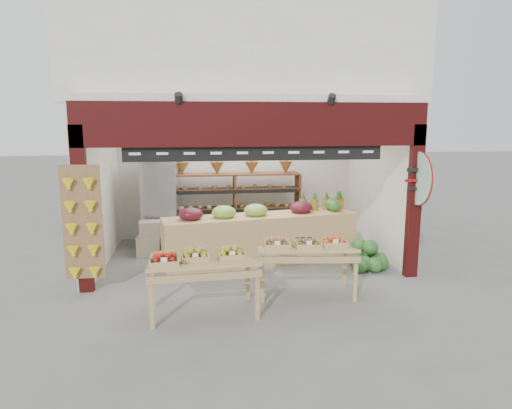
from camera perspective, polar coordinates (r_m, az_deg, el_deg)
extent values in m
plane|color=slate|center=(8.82, -0.92, -7.45)|extent=(60.00, 60.00, 0.00)
cube|color=white|center=(10.74, -2.38, 3.95)|extent=(5.76, 0.18, 3.00)
cube|color=white|center=(9.20, -18.96, 2.32)|extent=(0.18, 3.38, 3.00)
cube|color=white|center=(9.78, 15.11, 2.97)|extent=(0.18, 3.38, 3.00)
cube|color=white|center=(9.00, -1.44, 12.67)|extent=(5.76, 3.38, 0.12)
cube|color=white|center=(10.20, -2.18, 18.83)|extent=(6.36, 4.60, 2.40)
cube|color=black|center=(7.35, 0.00, 9.99)|extent=(5.70, 0.14, 0.70)
cube|color=black|center=(7.62, -20.95, -0.70)|extent=(0.22, 0.14, 2.65)
cube|color=black|center=(8.30, 19.16, 0.27)|extent=(0.22, 0.14, 2.65)
cube|color=black|center=(7.40, -0.03, 6.51)|extent=(4.20, 0.05, 0.26)
cylinder|color=white|center=(7.47, 0.66, 8.46)|extent=(0.34, 0.05, 0.34)
cube|color=olive|center=(7.57, -20.87, -2.13)|extent=(0.60, 0.04, 1.80)
cylinder|color=silver|center=(8.16, 19.62, 3.09)|extent=(0.04, 0.90, 0.90)
cylinder|color=maroon|center=(8.14, 19.70, 3.07)|extent=(0.01, 0.92, 0.92)
cube|color=brown|center=(10.25, -10.74, -0.66)|extent=(0.05, 0.48, 1.54)
cube|color=brown|center=(10.27, -2.66, -0.47)|extent=(0.05, 0.48, 1.54)
cube|color=brown|center=(10.49, 5.22, -0.27)|extent=(0.05, 0.48, 1.54)
cube|color=brown|center=(10.36, -2.64, -2.82)|extent=(2.89, 0.48, 0.04)
cube|color=brown|center=(10.27, -2.66, -0.47)|extent=(2.89, 0.48, 0.04)
cube|color=brown|center=(10.19, -2.69, 1.92)|extent=(2.89, 0.48, 0.04)
cube|color=brown|center=(10.15, -2.70, 3.81)|extent=(2.89, 0.48, 0.04)
cone|color=olive|center=(10.10, -9.27, 4.45)|extent=(0.32, 0.32, 0.28)
cone|color=olive|center=(10.11, -4.89, 4.55)|extent=(0.32, 0.32, 0.28)
cone|color=olive|center=(10.18, -0.54, 4.63)|extent=(0.32, 0.32, 0.28)
cone|color=olive|center=(10.30, 3.73, 4.67)|extent=(0.32, 0.32, 0.28)
cube|color=#AEAFB5|center=(10.03, -11.70, 0.21)|extent=(0.83, 0.83, 1.93)
cube|color=beige|center=(9.57, -13.32, -5.09)|extent=(0.46, 0.36, 0.39)
cube|color=beige|center=(9.47, -13.11, -3.00)|extent=(0.42, 0.34, 0.32)
cube|color=#154F24|center=(9.45, -10.01, -5.36)|extent=(0.44, 0.34, 0.32)
cube|color=beige|center=(9.84, -9.99, -4.79)|extent=(0.40, 0.31, 0.30)
cube|color=tan|center=(8.82, 0.61, -4.31)|extent=(3.79, 1.34, 0.93)
ellipsoid|color=#59141E|center=(8.38, -8.17, -1.22)|extent=(0.46, 0.41, 0.25)
ellipsoid|color=#8CB23F|center=(8.50, -4.04, -0.97)|extent=(0.46, 0.41, 0.25)
ellipsoid|color=#8CB23F|center=(8.66, -0.04, -0.73)|extent=(0.46, 0.41, 0.25)
ellipsoid|color=#59141E|center=(8.98, 5.65, -0.39)|extent=(0.46, 0.41, 0.25)
cylinder|color=olive|center=(9.15, 5.87, -0.12)|extent=(0.15, 0.15, 0.22)
cylinder|color=olive|center=(9.26, 7.34, -0.03)|extent=(0.15, 0.15, 0.22)
cylinder|color=olive|center=(9.37, 8.78, 0.05)|extent=(0.15, 0.15, 0.22)
cylinder|color=olive|center=(9.48, 10.18, 0.14)|extent=(0.15, 0.15, 0.22)
cylinder|color=olive|center=(9.51, 10.46, 0.15)|extent=(0.15, 0.15, 0.22)
cube|color=tan|center=(6.49, -6.67, -7.46)|extent=(1.58, 0.94, 0.23)
cube|color=tan|center=(6.27, -12.91, -12.29)|extent=(0.06, 0.06, 0.62)
cube|color=tan|center=(6.37, 0.15, -11.64)|extent=(0.06, 0.06, 0.62)
cube|color=tan|center=(6.97, -12.74, -9.96)|extent=(0.06, 0.06, 0.62)
cube|color=tan|center=(7.06, -1.04, -9.43)|extent=(0.06, 0.06, 0.62)
cube|color=tan|center=(7.23, 6.30, -5.63)|extent=(1.61, 1.02, 0.23)
cube|color=tan|center=(6.96, 0.80, -9.75)|extent=(0.07, 0.07, 0.61)
cube|color=tan|center=(7.14, 12.27, -9.47)|extent=(0.07, 0.07, 0.61)
cube|color=tan|center=(7.65, 0.63, -7.86)|extent=(0.07, 0.07, 0.61)
cube|color=tan|center=(7.81, 11.04, -7.66)|extent=(0.07, 0.07, 0.61)
sphere|color=#1C4617|center=(8.61, 13.46, -7.19)|extent=(0.29, 0.29, 0.29)
sphere|color=#1C4617|center=(8.73, 15.35, -7.05)|extent=(0.29, 0.29, 0.29)
sphere|color=#1C4617|center=(8.89, 12.76, -6.61)|extent=(0.29, 0.29, 0.29)
sphere|color=#1C4617|center=(9.00, 14.59, -6.48)|extent=(0.29, 0.29, 0.29)
sphere|color=#1C4617|center=(8.73, 14.12, -5.22)|extent=(0.29, 0.29, 0.29)
sphere|color=#1C4617|center=(8.58, 14.67, -7.31)|extent=(0.29, 0.29, 0.29)
sphere|color=#1C4617|center=(8.72, 12.47, -6.94)|extent=(0.29, 0.29, 0.29)
sphere|color=#1C4617|center=(8.83, 12.78, -4.98)|extent=(0.29, 0.29, 0.29)
sphere|color=#1C4617|center=(8.91, 15.20, -6.68)|extent=(0.29, 0.29, 0.29)
sphere|color=#1C4617|center=(8.50, 12.89, -7.40)|extent=(0.29, 0.29, 0.29)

